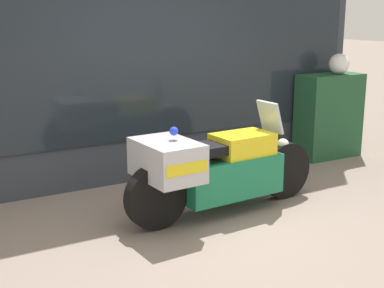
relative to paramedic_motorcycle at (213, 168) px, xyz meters
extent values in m
plane|color=gray|center=(-0.04, -0.32, -0.52)|extent=(60.00, 60.00, 0.00)
cube|color=#333842|center=(-0.04, 1.68, 1.44)|extent=(6.62, 0.40, 3.92)
cube|color=#1E262D|center=(0.44, 1.46, 1.49)|extent=(5.36, 0.02, 2.92)
cube|color=slate|center=(0.40, 1.69, -0.25)|extent=(5.14, 0.30, 0.55)
cube|color=silver|center=(0.40, 1.83, 0.76)|extent=(5.14, 0.02, 1.51)
cube|color=beige|center=(0.40, 1.69, 1.51)|extent=(5.14, 0.30, 0.03)
cube|color=#195623|center=(-1.22, 1.69, 1.55)|extent=(0.18, 0.04, 0.05)
cube|color=maroon|center=(0.40, 1.69, 1.55)|extent=(0.18, 0.04, 0.05)
cube|color=#B7B2A8|center=(2.02, 1.69, 1.55)|extent=(0.18, 0.04, 0.05)
cube|color=orange|center=(-0.81, 1.62, 0.16)|extent=(0.19, 0.03, 0.27)
cube|color=yellow|center=(1.61, 1.62, 0.16)|extent=(0.19, 0.01, 0.27)
cylinder|color=black|center=(1.02, 0.05, -0.19)|extent=(0.67, 0.17, 0.66)
cylinder|color=black|center=(-0.68, -0.04, -0.19)|extent=(0.67, 0.17, 0.66)
cube|color=#19754C|center=(0.21, 0.01, -0.12)|extent=(1.18, 0.53, 0.43)
cube|color=yellow|center=(0.39, 0.02, 0.19)|extent=(0.65, 0.46, 0.26)
cube|color=black|center=(-0.05, 0.00, 0.21)|extent=(0.69, 0.39, 0.10)
cube|color=#B7B7BC|center=(-0.56, -0.03, 0.17)|extent=(0.54, 0.77, 0.38)
cube|color=yellow|center=(-0.56, -0.03, 0.17)|extent=(0.49, 0.78, 0.11)
cube|color=#B2BCC6|center=(0.77, 0.04, 0.46)|extent=(0.15, 0.34, 0.36)
sphere|color=white|center=(0.98, 0.05, 0.12)|extent=(0.14, 0.14, 0.14)
sphere|color=blue|center=(-0.47, -0.03, 0.45)|extent=(0.09, 0.09, 0.09)
cube|color=#1E4C2D|center=(2.77, 1.18, 0.10)|extent=(0.97, 0.46, 1.24)
sphere|color=white|center=(2.86, 1.12, 0.86)|extent=(0.30, 0.30, 0.30)
camera|label=1|loc=(-2.88, -4.56, 1.59)|focal=50.00mm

